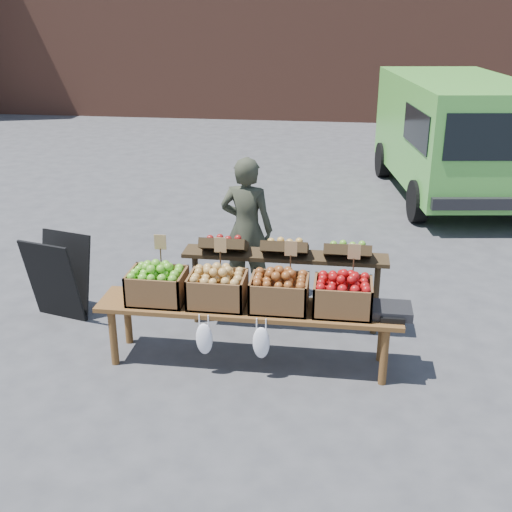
% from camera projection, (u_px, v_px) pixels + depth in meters
% --- Properties ---
extents(ground, '(80.00, 80.00, 0.00)m').
position_uv_depth(ground, '(269.00, 365.00, 5.84)').
color(ground, '#3E3E40').
extents(delivery_van, '(2.60, 4.61, 1.96)m').
position_uv_depth(delivery_van, '(454.00, 139.00, 10.59)').
color(delivery_van, '#51AE3E').
rests_on(delivery_van, ground).
extents(vendor, '(0.63, 0.46, 1.59)m').
position_uv_depth(vendor, '(247.00, 229.00, 6.93)').
color(vendor, '#303325').
rests_on(vendor, ground).
extents(chalkboard_sign, '(0.65, 0.46, 0.89)m').
position_uv_depth(chalkboard_sign, '(59.00, 277.00, 6.59)').
color(chalkboard_sign, black).
rests_on(chalkboard_sign, ground).
extents(back_table, '(2.10, 0.44, 1.04)m').
position_uv_depth(back_table, '(284.00, 280.00, 6.34)').
color(back_table, '#302313').
rests_on(back_table, ground).
extents(display_bench, '(2.70, 0.56, 0.57)m').
position_uv_depth(display_bench, '(248.00, 334.00, 5.79)').
color(display_bench, brown).
rests_on(display_bench, ground).
extents(crate_golden_apples, '(0.50, 0.40, 0.28)m').
position_uv_depth(crate_golden_apples, '(157.00, 286.00, 5.74)').
color(crate_golden_apples, '#418F28').
rests_on(crate_golden_apples, display_bench).
extents(crate_russet_pears, '(0.50, 0.40, 0.28)m').
position_uv_depth(crate_russet_pears, '(217.00, 290.00, 5.67)').
color(crate_russet_pears, '#A8973E').
rests_on(crate_russet_pears, display_bench).
extents(crate_red_apples, '(0.50, 0.40, 0.28)m').
position_uv_depth(crate_red_apples, '(279.00, 293.00, 5.60)').
color(crate_red_apples, '#833712').
rests_on(crate_red_apples, display_bench).
extents(crate_green_apples, '(0.50, 0.40, 0.28)m').
position_uv_depth(crate_green_apples, '(343.00, 297.00, 5.53)').
color(crate_green_apples, maroon).
rests_on(crate_green_apples, display_bench).
extents(weighing_scale, '(0.34, 0.30, 0.08)m').
position_uv_depth(weighing_scale, '(392.00, 310.00, 5.51)').
color(weighing_scale, black).
rests_on(weighing_scale, display_bench).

